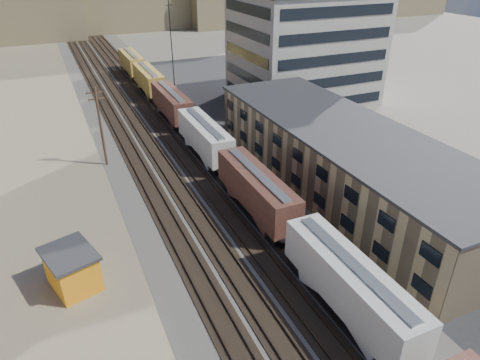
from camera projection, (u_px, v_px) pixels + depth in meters
name	position (u px, v px, depth m)	size (l,w,h in m)	color
ballast_bed	(157.00, 132.00, 63.74)	(18.00, 200.00, 0.06)	#4C4742
dirt_yard	(6.00, 190.00, 48.49)	(24.00, 180.00, 0.03)	#827159
asphalt_lot	(339.00, 145.00, 59.66)	(26.00, 120.00, 0.04)	#232326
rail_tracks	(153.00, 132.00, 63.50)	(11.40, 200.00, 0.24)	black
freight_train	(227.00, 160.00, 49.12)	(3.00, 119.74, 4.46)	black
warehouse	(344.00, 158.00, 47.38)	(12.40, 40.40, 7.25)	tan
office_tower	(304.00, 47.00, 73.44)	(22.60, 18.60, 18.45)	#9E998E
utility_pole_north	(101.00, 125.00, 51.75)	(2.20, 0.32, 10.00)	#382619
radio_mast	(172.00, 54.00, 69.61)	(1.20, 0.16, 18.00)	black
maintenance_shed	(72.00, 269.00, 33.94)	(4.70, 5.40, 3.35)	orange
parked_car_blue	(348.00, 120.00, 66.26)	(2.58, 5.60, 1.56)	navy
parked_car_far	(299.00, 100.00, 75.07)	(1.79, 4.44, 1.51)	silver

